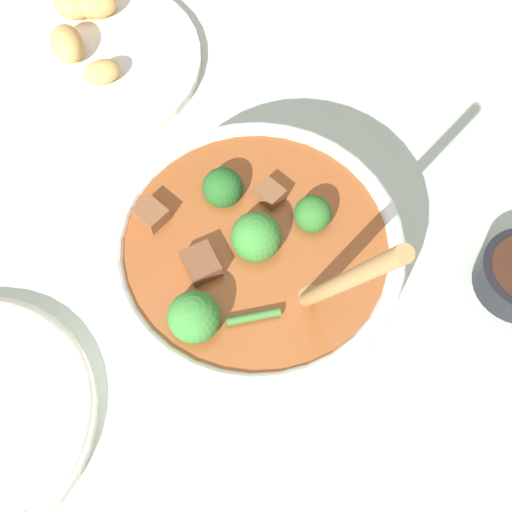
# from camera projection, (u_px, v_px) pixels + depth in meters

# --- Properties ---
(ground_plane) EXTENTS (4.00, 4.00, 0.00)m
(ground_plane) POSITION_uv_depth(u_px,v_px,m) (256.00, 280.00, 0.63)
(ground_plane) COLOR #ADBCAD
(stew_bowl) EXTENTS (0.26, 0.27, 0.27)m
(stew_bowl) POSITION_uv_depth(u_px,v_px,m) (256.00, 258.00, 0.58)
(stew_bowl) COLOR white
(stew_bowl) RESTS_ON ground_plane
(food_plate) EXTENTS (0.26, 0.26, 0.04)m
(food_plate) POSITION_uv_depth(u_px,v_px,m) (89.00, 55.00, 0.74)
(food_plate) COLOR silver
(food_plate) RESTS_ON ground_plane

